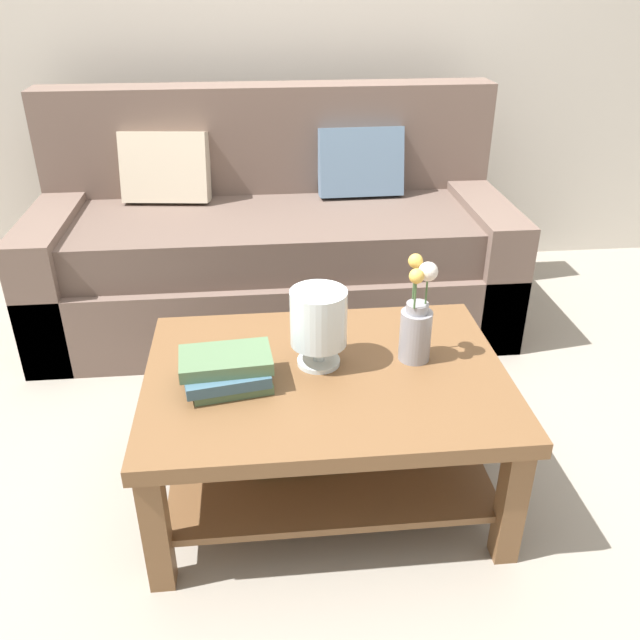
{
  "coord_description": "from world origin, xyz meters",
  "views": [
    {
      "loc": [
        -0.19,
        -2.03,
        1.57
      ],
      "look_at": [
        -0.0,
        -0.18,
        0.56
      ],
      "focal_mm": 37.34,
      "sensor_mm": 36.0,
      "label": 1
    }
  ],
  "objects_px": {
    "coffee_table": "(324,405)",
    "flower_pitcher": "(417,322)",
    "glass_hurricane_vase": "(319,320)",
    "book_stack_main": "(226,369)",
    "couch": "(273,246)"
  },
  "relations": [
    {
      "from": "couch",
      "to": "book_stack_main",
      "type": "height_order",
      "value": "couch"
    },
    {
      "from": "coffee_table",
      "to": "flower_pitcher",
      "type": "distance_m",
      "value": 0.39
    },
    {
      "from": "couch",
      "to": "flower_pitcher",
      "type": "relative_size",
      "value": 6.29
    },
    {
      "from": "couch",
      "to": "flower_pitcher",
      "type": "height_order",
      "value": "couch"
    },
    {
      "from": "flower_pitcher",
      "to": "book_stack_main",
      "type": "bearing_deg",
      "value": -171.5
    },
    {
      "from": "coffee_table",
      "to": "flower_pitcher",
      "type": "bearing_deg",
      "value": 9.91
    },
    {
      "from": "flower_pitcher",
      "to": "coffee_table",
      "type": "bearing_deg",
      "value": -170.09
    },
    {
      "from": "couch",
      "to": "coffee_table",
      "type": "height_order",
      "value": "couch"
    },
    {
      "from": "book_stack_main",
      "to": "flower_pitcher",
      "type": "distance_m",
      "value": 0.6
    },
    {
      "from": "book_stack_main",
      "to": "couch",
      "type": "bearing_deg",
      "value": 82.05
    },
    {
      "from": "book_stack_main",
      "to": "glass_hurricane_vase",
      "type": "height_order",
      "value": "glass_hurricane_vase"
    },
    {
      "from": "glass_hurricane_vase",
      "to": "book_stack_main",
      "type": "bearing_deg",
      "value": -162.67
    },
    {
      "from": "glass_hurricane_vase",
      "to": "flower_pitcher",
      "type": "bearing_deg",
      "value": -0.09
    },
    {
      "from": "couch",
      "to": "flower_pitcher",
      "type": "bearing_deg",
      "value": -71.81
    },
    {
      "from": "book_stack_main",
      "to": "flower_pitcher",
      "type": "xyz_separation_m",
      "value": [
        0.59,
        0.09,
        0.08
      ]
    }
  ]
}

